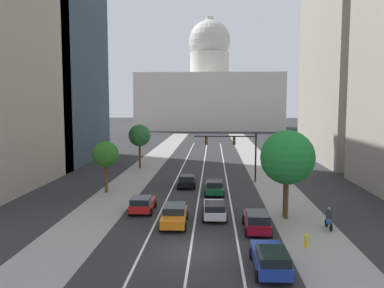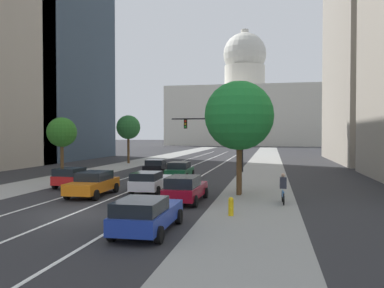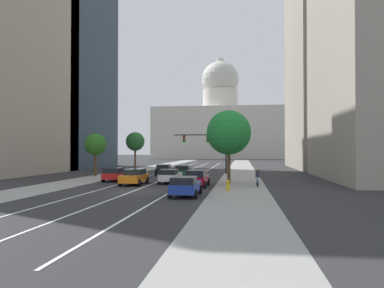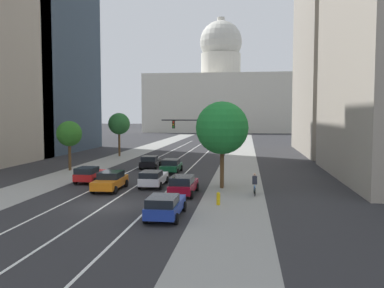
% 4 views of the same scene
% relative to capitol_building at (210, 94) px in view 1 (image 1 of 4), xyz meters
% --- Properties ---
extents(ground_plane, '(400.00, 400.00, 0.00)m').
position_rel_capitol_building_xyz_m(ground_plane, '(0.00, -84.79, -12.85)').
color(ground_plane, '#2B2B2D').
extents(sidewalk_left, '(4.68, 130.00, 0.01)m').
position_rel_capitol_building_xyz_m(sidewalk_left, '(-8.63, -89.79, -12.85)').
color(sidewalk_left, gray).
rests_on(sidewalk_left, ground).
extents(sidewalk_right, '(4.68, 130.00, 0.01)m').
position_rel_capitol_building_xyz_m(sidewalk_right, '(8.63, -89.79, -12.85)').
color(sidewalk_right, gray).
rests_on(sidewalk_right, ground).
extents(lane_stripe_left, '(0.16, 90.00, 0.01)m').
position_rel_capitol_building_xyz_m(lane_stripe_left, '(-3.14, -99.79, -12.84)').
color(lane_stripe_left, white).
rests_on(lane_stripe_left, ground).
extents(lane_stripe_center, '(0.16, 90.00, 0.01)m').
position_rel_capitol_building_xyz_m(lane_stripe_center, '(0.00, -99.79, -12.84)').
color(lane_stripe_center, white).
rests_on(lane_stripe_center, ground).
extents(lane_stripe_right, '(0.16, 90.00, 0.01)m').
position_rel_capitol_building_xyz_m(lane_stripe_right, '(3.14, -99.79, -12.84)').
color(lane_stripe_right, white).
rests_on(lane_stripe_right, ground).
extents(office_tower_far_left, '(17.26, 23.81, 42.21)m').
position_rel_capitol_building_xyz_m(office_tower_far_left, '(-26.64, -86.24, 8.29)').
color(office_tower_far_left, '#334251').
rests_on(office_tower_far_left, ground).
extents(capitol_building, '(51.51, 29.65, 41.03)m').
position_rel_capitol_building_xyz_m(capitol_building, '(0.00, 0.00, 0.00)').
color(capitol_building, beige).
rests_on(capitol_building, ground).
extents(car_crimson, '(1.99, 4.63, 1.56)m').
position_rel_capitol_building_xyz_m(car_crimson, '(4.71, -120.28, -12.04)').
color(car_crimson, maroon).
rests_on(car_crimson, ground).
extents(car_red, '(2.00, 4.02, 1.48)m').
position_rel_capitol_building_xyz_m(car_red, '(-4.71, -115.56, -12.08)').
color(car_red, red).
rests_on(car_red, ground).
extents(car_black, '(2.20, 4.32, 1.43)m').
position_rel_capitol_building_xyz_m(car_black, '(-1.57, -104.84, -12.11)').
color(car_black, black).
rests_on(car_black, ground).
extents(car_blue, '(2.03, 4.70, 1.47)m').
position_rel_capitol_building_xyz_m(car_blue, '(4.72, -127.47, -12.08)').
color(car_blue, '#1E389E').
rests_on(car_blue, ground).
extents(car_green, '(2.07, 4.30, 1.47)m').
position_rel_capitol_building_xyz_m(car_green, '(1.57, -108.32, -12.08)').
color(car_green, '#14512D').
rests_on(car_green, ground).
extents(car_orange, '(2.13, 4.82, 1.52)m').
position_rel_capitol_building_xyz_m(car_orange, '(-1.57, -118.99, -12.06)').
color(car_orange, orange).
rests_on(car_orange, ground).
extents(car_white, '(2.05, 4.71, 1.45)m').
position_rel_capitol_building_xyz_m(car_white, '(1.58, -116.95, -12.09)').
color(car_white, silver).
rests_on(car_white, ground).
extents(traffic_signal_mast, '(7.58, 0.39, 6.08)m').
position_rel_capitol_building_xyz_m(traffic_signal_mast, '(4.13, -101.36, -8.51)').
color(traffic_signal_mast, black).
rests_on(traffic_signal_mast, ground).
extents(fire_hydrant, '(0.26, 0.35, 0.91)m').
position_rel_capitol_building_xyz_m(fire_hydrant, '(7.65, -123.46, -12.39)').
color(fire_hydrant, yellow).
rests_on(fire_hydrant, ground).
extents(cyclist, '(0.37, 1.70, 1.72)m').
position_rel_capitol_building_xyz_m(cyclist, '(10.20, -119.57, -12.00)').
color(cyclist, black).
rests_on(cyclist, ground).
extents(street_tree_near_right, '(4.44, 4.44, 7.34)m').
position_rel_capitol_building_xyz_m(street_tree_near_right, '(7.50, -116.87, -7.75)').
color(street_tree_near_right, '#51381E').
rests_on(street_tree_near_right, ground).
extents(street_tree_far_right, '(3.58, 3.58, 6.62)m').
position_rel_capitol_building_xyz_m(street_tree_far_right, '(7.48, -116.21, -8.05)').
color(street_tree_far_right, '#51381E').
rests_on(street_tree_far_right, ground).
extents(street_tree_mid_left, '(2.81, 2.81, 5.52)m').
position_rel_capitol_building_xyz_m(street_tree_mid_left, '(-9.96, -108.01, -8.77)').
color(street_tree_mid_left, '#51381E').
rests_on(street_tree_mid_left, ground).
extents(street_tree_near_left, '(3.20, 3.20, 6.45)m').
position_rel_capitol_building_xyz_m(street_tree_near_left, '(-9.30, -92.01, -8.04)').
color(street_tree_near_left, '#51381E').
rests_on(street_tree_near_left, ground).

